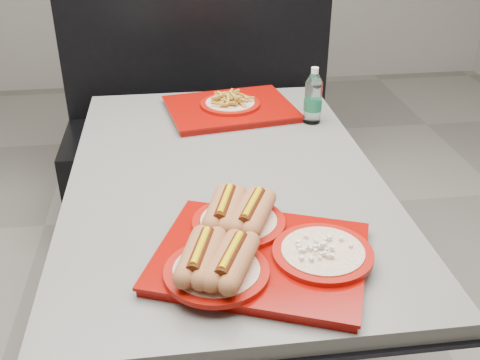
{
  "coord_description": "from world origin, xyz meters",
  "views": [
    {
      "loc": [
        -0.14,
        -1.46,
        1.53
      ],
      "look_at": [
        0.02,
        -0.2,
        0.83
      ],
      "focal_mm": 42.0,
      "sensor_mm": 36.0,
      "label": 1
    }
  ],
  "objects": [
    {
      "name": "diner_table",
      "position": [
        0.0,
        0.0,
        0.58
      ],
      "size": [
        0.92,
        1.42,
        0.75
      ],
      "color": "black",
      "rests_on": "ground"
    },
    {
      "name": "ground",
      "position": [
        0.0,
        0.0,
        0.0
      ],
      "size": [
        6.0,
        6.0,
        0.0
      ],
      "primitive_type": "plane",
      "color": "gray",
      "rests_on": "ground"
    },
    {
      "name": "water_bottle",
      "position": [
        0.35,
        0.34,
        0.84
      ],
      "size": [
        0.06,
        0.06,
        0.2
      ],
      "rotation": [
        0.0,
        0.0,
        0.36
      ],
      "color": "silver",
      "rests_on": "diner_table"
    },
    {
      "name": "tray_near",
      "position": [
        0.02,
        -0.44,
        0.79
      ],
      "size": [
        0.56,
        0.51,
        0.1
      ],
      "rotation": [
        0.0,
        0.0,
        -0.37
      ],
      "color": "#880803",
      "rests_on": "diner_table"
    },
    {
      "name": "booth_bench",
      "position": [
        0.0,
        1.09,
        0.4
      ],
      "size": [
        1.3,
        0.57,
        1.35
      ],
      "color": "black",
      "rests_on": "ground"
    },
    {
      "name": "tray_far",
      "position": [
        0.07,
        0.47,
        0.78
      ],
      "size": [
        0.5,
        0.42,
        0.09
      ],
      "rotation": [
        0.0,
        0.0,
        0.16
      ],
      "color": "#880803",
      "rests_on": "diner_table"
    }
  ]
}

